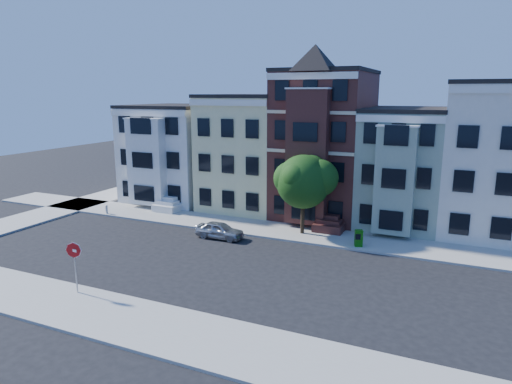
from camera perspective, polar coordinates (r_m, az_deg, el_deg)
The scene contains 14 objects.
ground at distance 27.63m, azimuth -0.12°, elevation -9.90°, with size 120.00×120.00×0.00m, color black.
far_sidewalk at distance 34.62m, azimuth 5.37°, elevation -5.16°, with size 60.00×4.00×0.15m, color #9E9B93.
near_sidewalk at distance 21.29m, azimuth -9.45°, elevation -17.03°, with size 60.00×4.00×0.15m, color #9E9B93.
cross_sidewalk at distance 41.35m, azimuth -29.18°, elevation -3.80°, with size 4.00×60.00×0.15m, color #9E9B93.
house_white at distance 46.01m, azimuth -9.77°, elevation 4.73°, with size 8.00×9.00×9.00m, color silver.
house_yellow at distance 42.03m, azimuth -0.66°, elevation 4.89°, with size 7.00×9.00×10.00m, color beige.
house_brown at distance 39.49m, azimuth 8.63°, elevation 5.73°, with size 7.00×9.00×12.00m, color #421D19.
house_green at distance 38.47m, azimuth 17.92°, elevation 2.84°, with size 6.00×9.00×9.00m, color gray.
house_cream at distance 38.23m, azimuth 28.50°, elevation 3.40°, with size 8.00×9.00×11.00m, color silver.
street_tree at distance 33.56m, azimuth 5.92°, elevation 0.83°, with size 6.27×6.27×7.29m, color #1B4D10, non-canonical shape.
parked_car at distance 33.51m, azimuth -4.57°, elevation -4.78°, with size 1.45×3.60×1.23m, color #B1B2B8.
newspaper_box at distance 32.06m, azimuth 12.71°, elevation -5.65°, with size 0.51×0.45×1.14m, color #13630C.
fire_hydrant at distance 41.65m, azimuth -18.15°, elevation -2.18°, with size 0.22×0.22×0.61m, color beige.
stop_sign at distance 25.78m, azimuth -21.67°, elevation -8.40°, with size 0.86×0.12×3.12m, color #A20F11, non-canonical shape.
Camera 1 is at (10.55, -23.29, 10.46)m, focal length 32.00 mm.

